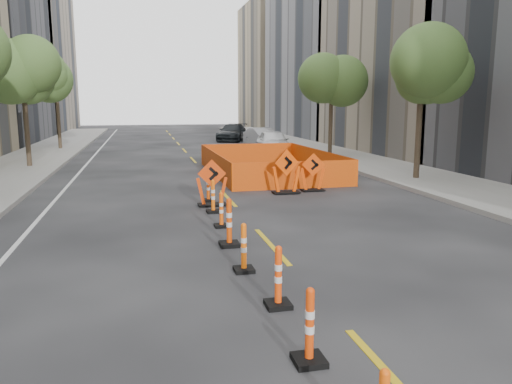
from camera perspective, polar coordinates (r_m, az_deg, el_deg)
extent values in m
plane|color=black|center=(8.07, 9.13, -13.90)|extent=(140.00, 140.00, 0.00)
cube|color=gray|center=(22.45, 19.12, 1.43)|extent=(4.00, 90.00, 0.15)
cube|color=gray|center=(64.35, -26.48, 15.16)|extent=(12.00, 20.00, 20.00)
cube|color=gray|center=(36.66, 20.75, 15.38)|extent=(12.00, 16.00, 14.00)
cube|color=gray|center=(51.47, 10.43, 17.54)|extent=(12.00, 18.00, 20.00)
cube|color=tan|center=(68.52, 4.13, 14.12)|extent=(12.00, 14.00, 16.00)
cylinder|color=#382B1E|center=(27.44, -24.66, 5.71)|extent=(0.24, 0.24, 3.15)
sphere|color=#547030|center=(27.42, -25.13, 11.91)|extent=(2.80, 2.80, 2.80)
cylinder|color=#382B1E|center=(37.27, -21.59, 6.87)|extent=(0.24, 0.24, 3.15)
sphere|color=#547030|center=(37.25, -21.89, 11.43)|extent=(2.80, 2.80, 2.80)
cylinder|color=#382B1E|center=(21.98, 18.01, 5.25)|extent=(0.24, 0.24, 3.15)
sphere|color=#547030|center=(21.95, 18.45, 13.01)|extent=(2.80, 2.80, 2.80)
cylinder|color=#382B1E|center=(30.97, 8.50, 6.93)|extent=(0.24, 0.24, 3.15)
sphere|color=#547030|center=(30.95, 8.64, 12.44)|extent=(2.80, 2.80, 2.80)
imported|color=silver|center=(32.07, 1.96, 5.73)|extent=(2.36, 4.78, 1.57)
imported|color=#A6A6AC|center=(37.11, 0.75, 6.23)|extent=(2.18, 4.53, 1.43)
imported|color=black|center=(43.47, -2.72, 6.82)|extent=(3.77, 5.40, 1.45)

